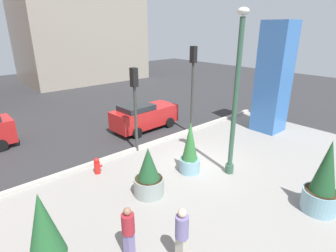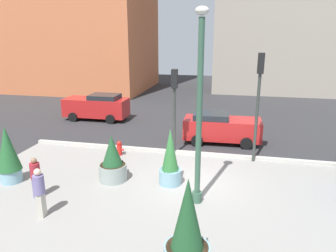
{
  "view_description": "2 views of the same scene",
  "coord_description": "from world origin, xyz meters",
  "views": [
    {
      "loc": [
        -8.49,
        -7.56,
        6.07
      ],
      "look_at": [
        -1.42,
        0.45,
        2.12
      ],
      "focal_mm": 28.75,
      "sensor_mm": 36.0,
      "label": 1
    },
    {
      "loc": [
        1.66,
        -11.98,
        5.97
      ],
      "look_at": [
        -1.1,
        0.75,
        2.15
      ],
      "focal_mm": 34.33,
      "sensor_mm": 36.0,
      "label": 2
    }
  ],
  "objects": [
    {
      "name": "car_curb_east",
      "position": [
        0.92,
        5.35,
        0.87
      ],
      "size": [
        4.26,
        2.06,
        1.68
      ],
      "color": "red",
      "rests_on": "ground_plane"
    },
    {
      "name": "potted_plant_near_left",
      "position": [
        -7.25,
        -1.49,
        1.23
      ],
      "size": [
        0.94,
        0.94,
        2.39
      ],
      "color": "#7AA8B7",
      "rests_on": "ground_plane"
    },
    {
      "name": "curb_strip",
      "position": [
        0.0,
        3.12,
        0.08
      ],
      "size": [
        18.0,
        0.24,
        0.16
      ],
      "primitive_type": "cube",
      "color": "#B7B2A8",
      "rests_on": "ground_plane"
    },
    {
      "name": "pedestrian_by_curb",
      "position": [
        -4.49,
        -3.57,
        0.97
      ],
      "size": [
        0.38,
        0.38,
        1.74
      ],
      "color": "#B2AD9E",
      "rests_on": "ground_plane"
    },
    {
      "name": "traffic_light_corner",
      "position": [
        -1.28,
        3.05,
        2.91
      ],
      "size": [
        0.28,
        0.42,
        4.28
      ],
      "color": "#333833",
      "rests_on": "ground_plane"
    },
    {
      "name": "potted_plant_mid_plaza",
      "position": [
        -3.19,
        -0.45,
        0.83
      ],
      "size": [
        1.15,
        1.15,
        1.96
      ],
      "color": "gray",
      "rests_on": "ground_plane"
    },
    {
      "name": "potted_plant_by_pillar",
      "position": [
        0.67,
        -5.15,
        1.11
      ],
      "size": [
        1.18,
        1.18,
        2.67
      ],
      "color": "#7AA8B7",
      "rests_on": "ground_plane"
    },
    {
      "name": "lamp_post",
      "position": [
        0.47,
        -1.51,
        3.29
      ],
      "size": [
        0.44,
        0.44,
        6.75
      ],
      "color": "#335642",
      "rests_on": "ground_plane"
    },
    {
      "name": "potted_plant_near_right",
      "position": [
        -0.79,
        -0.27,
        1.0
      ],
      "size": [
        0.92,
        0.92,
        2.34
      ],
      "color": "#7AA8B7",
      "rests_on": "ground_plane"
    },
    {
      "name": "ground_plane",
      "position": [
        0.0,
        4.0,
        0.0
      ],
      "size": [
        60.0,
        60.0,
        0.0
      ],
      "primitive_type": "plane",
      "color": "#2D2D30"
    },
    {
      "name": "pedestrian_crossing",
      "position": [
        -5.41,
        -2.43,
        0.88
      ],
      "size": [
        0.45,
        0.45,
        1.59
      ],
      "color": "slate",
      "rests_on": "ground_plane"
    },
    {
      "name": "plaza_pavement",
      "position": [
        0.0,
        -2.0,
        0.0
      ],
      "size": [
        18.0,
        10.0,
        0.02
      ],
      "primitive_type": "cube",
      "color": "gray",
      "rests_on": "ground_plane"
    },
    {
      "name": "traffic_light_far_side",
      "position": [
        2.63,
        2.92,
        3.41
      ],
      "size": [
        0.28,
        0.42,
        5.1
      ],
      "color": "#333833",
      "rests_on": "ground_plane"
    },
    {
      "name": "fire_hydrant",
      "position": [
        -3.93,
        2.29,
        0.37
      ],
      "size": [
        0.36,
        0.26,
        0.75
      ],
      "color": "red",
      "rests_on": "ground_plane"
    },
    {
      "name": "car_intersection",
      "position": [
        -7.9,
        8.49,
        0.94
      ],
      "size": [
        4.44,
        1.97,
        1.82
      ],
      "color": "red",
      "rests_on": "ground_plane"
    }
  ]
}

